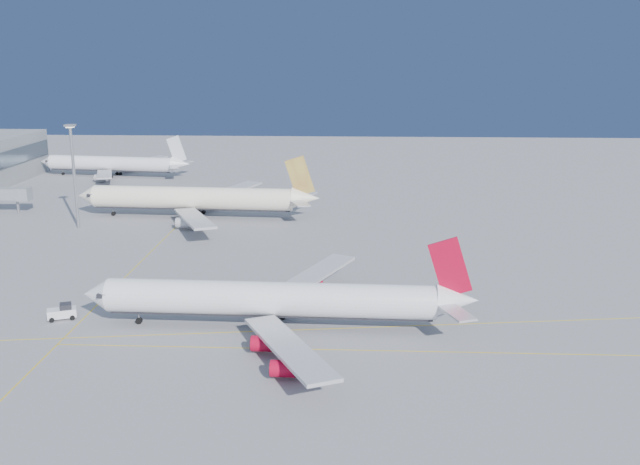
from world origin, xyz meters
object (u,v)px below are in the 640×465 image
Objects in this scene: airliner_third at (114,164)px; light_mast at (74,168)px; airliner_etihad at (198,198)px; pushback_tug at (63,312)px; airliner_virgin at (278,300)px.

light_mast is (14.70, -72.22, 10.48)m from airliner_third.
airliner_etihad is 31.32m from light_mast.
airliner_third is 10.94× the size of pushback_tug.
airliner_virgin is at bearing -55.28° from airliner_third.
light_mast reaches higher than airliner_virgin.
airliner_third is at bearing 101.50° from light_mast.
airliner_etihad is 12.81× the size of pushback_tug.
airliner_virgin is 1.14× the size of airliner_third.
pushback_tug is at bearing -68.09° from airliner_third.
airliner_etihad reaches higher than pushback_tug.
light_mast is (-27.16, -12.11, 9.83)m from airliner_etihad.
light_mast reaches higher than airliner_etihad.
airliner_etihad is at bearing 63.02° from pushback_tug.
airliner_etihad is 1.17× the size of airliner_third.
airliner_virgin reaches higher than pushback_tug.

